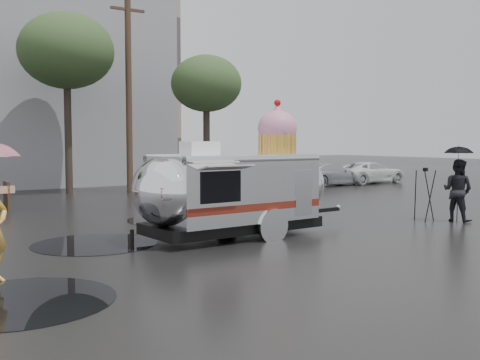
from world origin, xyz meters
TOP-DOWN VIEW (x-y plane):
  - ground at (0.00, 0.00)m, footprint 120.00×120.00m
  - puddles at (-2.33, 2.44)m, footprint 10.89×9.49m
  - utility_pole at (2.50, 14.00)m, footprint 1.60×0.28m
  - tree_mid at (0.00, 15.00)m, footprint 4.20×4.20m
  - tree_right at (6.00, 13.00)m, footprint 3.36×3.36m
  - parked_cars at (11.78, 12.00)m, footprint 13.20×1.90m
  - airstream_trailer at (0.13, 1.31)m, footprint 6.55×2.68m
  - person_right at (7.04, -0.06)m, footprint 0.65×0.96m
  - umbrella_black at (7.04, -0.06)m, footprint 1.03×1.03m
  - tripod at (6.31, 0.53)m, footprint 0.63×0.65m

SIDE VIEW (x-z plane):
  - ground at x=0.00m, z-range 0.00..0.00m
  - puddles at x=-2.33m, z-range 0.00..0.01m
  - parked_cars at x=11.78m, z-range -0.03..1.47m
  - person_right at x=7.04m, z-range 0.00..1.84m
  - tripod at x=6.31m, z-range 0.16..1.76m
  - airstream_trailer at x=0.13m, z-range -0.53..3.00m
  - umbrella_black at x=7.04m, z-range 0.77..3.03m
  - utility_pole at x=2.50m, z-range 0.12..9.12m
  - tree_right at x=6.00m, z-range 1.85..8.27m
  - tree_mid at x=0.00m, z-range 2.33..10.35m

